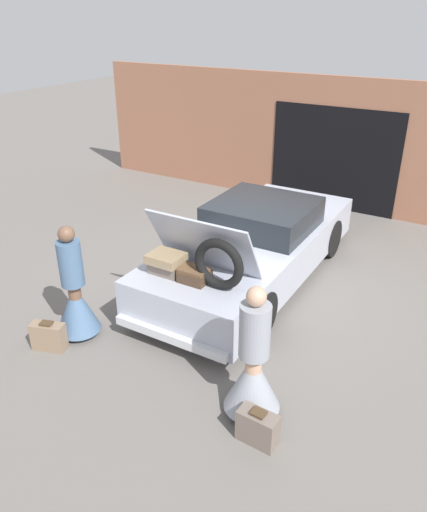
{
  "coord_description": "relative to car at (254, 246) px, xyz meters",
  "views": [
    {
      "loc": [
        3.12,
        -6.6,
        4.05
      ],
      "look_at": [
        0.0,
        -1.29,
        0.96
      ],
      "focal_mm": 35.0,
      "sensor_mm": 36.0,
      "label": 1
    }
  ],
  "objects": [
    {
      "name": "garage_wall_back",
      "position": [
        -0.0,
        3.88,
        0.81
      ],
      "size": [
        12.0,
        0.14,
        2.8
      ],
      "color": "#9E664C",
      "rests_on": "ground_plane"
    },
    {
      "name": "person_left",
      "position": [
        -1.35,
        -2.62,
        -0.01
      ],
      "size": [
        0.59,
        0.59,
        1.61
      ],
      "rotation": [
        0.0,
        0.0,
        -1.79
      ],
      "color": "brown",
      "rests_on": "ground_plane"
    },
    {
      "name": "suitcase_beside_right_person",
      "position": [
        1.59,
        -3.1,
        -0.4
      ],
      "size": [
        0.43,
        0.23,
        0.4
      ],
      "color": "#75665B",
      "rests_on": "ground_plane"
    },
    {
      "name": "ground_plane",
      "position": [
        -0.0,
        0.01,
        -0.58
      ],
      "size": [
        40.0,
        40.0,
        0.0
      ],
      "primitive_type": "plane",
      "color": "slate"
    },
    {
      "name": "person_right",
      "position": [
        1.35,
        -2.74,
        -0.02
      ],
      "size": [
        0.63,
        0.63,
        1.59
      ],
      "rotation": [
        0.0,
        0.0,
        1.52
      ],
      "color": "tan",
      "rests_on": "ground_plane"
    },
    {
      "name": "suitcase_beside_left_person",
      "position": [
        -1.45,
        -3.07,
        -0.39
      ],
      "size": [
        0.48,
        0.32,
        0.41
      ],
      "color": "#8C7259",
      "rests_on": "ground_plane"
    },
    {
      "name": "car",
      "position": [
        0.0,
        0.0,
        0.0
      ],
      "size": [
        1.82,
        4.8,
        1.68
      ],
      "color": "#B2B7C6",
      "rests_on": "ground_plane"
    }
  ]
}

